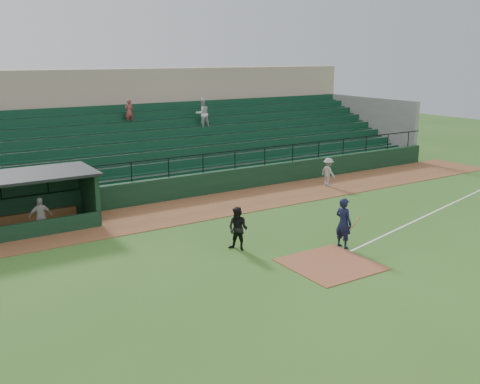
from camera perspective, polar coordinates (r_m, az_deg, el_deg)
ground at (r=20.46m, az=7.62°, el=-6.72°), size 90.00×90.00×0.00m
warning_track at (r=26.73m, az=-3.47°, el=-1.55°), size 40.00×4.00×0.03m
home_plate_dirt at (r=19.76m, az=9.50°, el=-7.52°), size 3.00×3.00×0.03m
foul_line at (r=26.80m, az=19.16°, el=-2.31°), size 17.49×4.44×0.01m
stadium_structure at (r=33.74m, az=-10.59°, el=5.52°), size 38.00×13.08×6.40m
batter_at_plate at (r=21.23m, az=10.86°, el=-3.23°), size 1.08×0.78×1.99m
umpire at (r=20.62m, az=-0.21°, el=-3.91°), size 0.97×1.03×1.69m
runner at (r=31.06m, az=9.29°, el=2.09°), size 0.61×1.05×1.62m
dugout_player_a at (r=23.73m, az=-20.30°, el=-2.43°), size 0.93×0.39×1.59m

